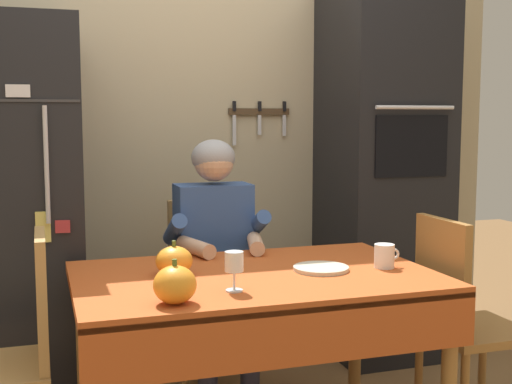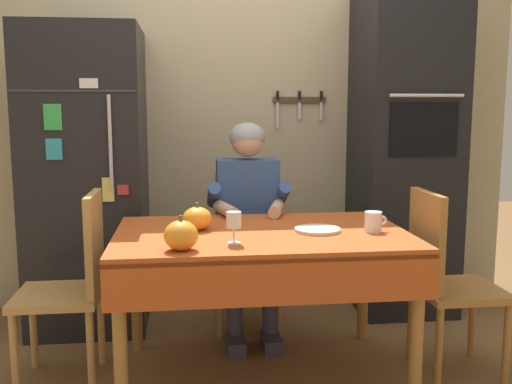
# 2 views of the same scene
# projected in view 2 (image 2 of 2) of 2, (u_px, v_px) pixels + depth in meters

# --- Properties ---
(back_wall_assembly) EXTENTS (3.70, 0.13, 2.60)m
(back_wall_assembly) POSITION_uv_depth(u_px,v_px,m) (245.00, 112.00, 3.95)
(back_wall_assembly) COLOR #BCAD89
(back_wall_assembly) RESTS_ON ground
(refrigerator) EXTENTS (0.68, 0.71, 1.80)m
(refrigerator) POSITION_uv_depth(u_px,v_px,m) (88.00, 179.00, 3.51)
(refrigerator) COLOR black
(refrigerator) RESTS_ON ground
(wall_oven) EXTENTS (0.60, 0.64, 2.10)m
(wall_oven) POSITION_uv_depth(u_px,v_px,m) (404.00, 151.00, 3.76)
(wall_oven) COLOR black
(wall_oven) RESTS_ON ground
(dining_table) EXTENTS (1.40, 0.90, 0.74)m
(dining_table) POSITION_uv_depth(u_px,v_px,m) (262.00, 249.00, 2.79)
(dining_table) COLOR #9E6B33
(dining_table) RESTS_ON ground
(chair_behind_person) EXTENTS (0.40, 0.40, 0.93)m
(chair_behind_person) POSITION_uv_depth(u_px,v_px,m) (245.00, 241.00, 3.59)
(chair_behind_person) COLOR tan
(chair_behind_person) RESTS_ON ground
(seated_person) EXTENTS (0.47, 0.55, 1.25)m
(seated_person) POSITION_uv_depth(u_px,v_px,m) (248.00, 210.00, 3.37)
(seated_person) COLOR #38384C
(seated_person) RESTS_ON ground
(chair_left_side) EXTENTS (0.40, 0.40, 0.93)m
(chair_left_side) POSITION_uv_depth(u_px,v_px,m) (74.00, 279.00, 2.79)
(chair_left_side) COLOR tan
(chair_left_side) RESTS_ON ground
(chair_right_side) EXTENTS (0.40, 0.40, 0.93)m
(chair_right_side) POSITION_uv_depth(u_px,v_px,m) (444.00, 275.00, 2.86)
(chair_right_side) COLOR #9E6B33
(chair_right_side) RESTS_ON ground
(coffee_mug) EXTENTS (0.11, 0.08, 0.10)m
(coffee_mug) POSITION_uv_depth(u_px,v_px,m) (373.00, 222.00, 2.78)
(coffee_mug) COLOR white
(coffee_mug) RESTS_ON dining_table
(wine_glass) EXTENTS (0.07, 0.07, 0.14)m
(wine_glass) POSITION_uv_depth(u_px,v_px,m) (234.00, 221.00, 2.53)
(wine_glass) COLOR white
(wine_glass) RESTS_ON dining_table
(pumpkin_large) EXTENTS (0.14, 0.14, 0.14)m
(pumpkin_large) POSITION_uv_depth(u_px,v_px,m) (197.00, 218.00, 2.82)
(pumpkin_large) COLOR orange
(pumpkin_large) RESTS_ON dining_table
(pumpkin_medium) EXTENTS (0.14, 0.14, 0.15)m
(pumpkin_medium) POSITION_uv_depth(u_px,v_px,m) (181.00, 235.00, 2.42)
(pumpkin_medium) COLOR orange
(pumpkin_medium) RESTS_ON dining_table
(serving_tray) EXTENTS (0.22, 0.22, 0.02)m
(serving_tray) POSITION_uv_depth(u_px,v_px,m) (318.00, 230.00, 2.79)
(serving_tray) COLOR beige
(serving_tray) RESTS_ON dining_table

